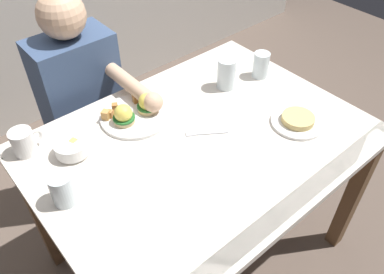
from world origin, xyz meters
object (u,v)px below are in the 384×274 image
dining_table (201,160)px  fork (204,133)px  water_glass_extra (63,190)px  fruit_bowl (72,148)px  coffee_mug (24,141)px  water_glass_near (261,66)px  diner_person (85,100)px  water_glass_far (226,75)px  side_plate (298,121)px  eggs_benedict_plate (135,112)px

dining_table → fork: 0.11m
water_glass_extra → fruit_bowl: bearing=56.4°
fork → coffee_mug: bearing=148.4°
fork → water_glass_near: water_glass_near is taller
coffee_mug → water_glass_near: (0.98, -0.21, -0.00)m
water_glass_extra → diner_person: size_ratio=0.10×
dining_table → water_glass_extra: water_glass_extra is taller
water_glass_far → water_glass_extra: (-0.80, -0.12, -0.01)m
side_plate → diner_person: 0.92m
water_glass_near → water_glass_extra: (-0.97, -0.08, 0.00)m
eggs_benedict_plate → diner_person: (-0.05, 0.34, -0.12)m
eggs_benedict_plate → water_glass_extra: size_ratio=2.43×
dining_table → eggs_benedict_plate: eggs_benedict_plate is taller
eggs_benedict_plate → water_glass_far: bearing=-10.7°
fruit_bowl → water_glass_far: size_ratio=0.90×
dining_table → water_glass_far: (0.30, 0.18, 0.16)m
water_glass_far → side_plate: (0.04, -0.35, -0.04)m
water_glass_near → side_plate: 0.34m
water_glass_extra → water_glass_far: bearing=8.3°
dining_table → fork: fork is taller
dining_table → side_plate: size_ratio=6.00×
fruit_bowl → water_glass_near: water_glass_near is taller
water_glass_near → side_plate: size_ratio=0.57×
coffee_mug → water_glass_far: (0.81, -0.17, 0.01)m
diner_person → fork: bearing=-71.7°
eggs_benedict_plate → water_glass_near: 0.59m
eggs_benedict_plate → diner_person: 0.36m
fork → water_glass_extra: size_ratio=1.24×
eggs_benedict_plate → fruit_bowl: eggs_benedict_plate is taller
coffee_mug → water_glass_extra: size_ratio=1.00×
coffee_mug → fruit_bowl: bearing=-43.4°
fruit_bowl → dining_table: bearing=-31.4°
dining_table → coffee_mug: bearing=145.4°
dining_table → diner_person: diner_person is taller
water_glass_near → side_plate: bearing=-112.9°
water_glass_near → fruit_bowl: bearing=173.8°
coffee_mug → water_glass_far: 0.82m
water_glass_extra → coffee_mug: bearing=90.9°
fruit_bowl → fork: bearing=-27.5°
coffee_mug → diner_person: 0.45m
dining_table → eggs_benedict_plate: size_ratio=4.44×
dining_table → water_glass_far: bearing=31.5°
diner_person → side_plate: bearing=-57.0°
water_glass_extra → water_glass_near: bearing=4.7°
coffee_mug → water_glass_near: water_glass_near is taller
side_plate → water_glass_near: bearing=67.1°
water_glass_extra → diner_person: (0.34, 0.54, -0.14)m
eggs_benedict_plate → water_glass_near: water_glass_near is taller
water_glass_near → water_glass_far: water_glass_far is taller
fork → water_glass_near: 0.46m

